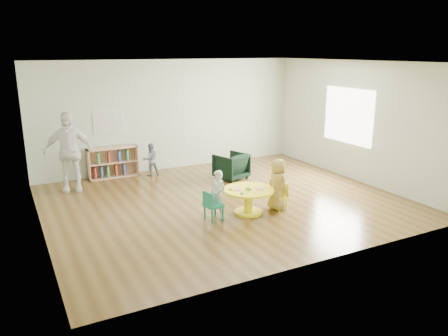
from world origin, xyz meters
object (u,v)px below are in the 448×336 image
armchair (231,166)px  activity_table (249,196)px  child_left (218,194)px  kid_chair_left (212,205)px  bookshelf (112,162)px  kid_chair_right (280,195)px  child_right (278,185)px  toddler (151,159)px  adult_caretaker (69,152)px

armchair → activity_table: bearing=52.0°
child_left → kid_chair_left: bearing=-89.9°
bookshelf → kid_chair_left: bearing=-75.8°
armchair → kid_chair_right: bearing=68.8°
armchair → child_right: size_ratio=0.68×
bookshelf → toddler: 0.93m
armchair → toddler: 2.01m
bookshelf → child_left: size_ratio=1.32×
toddler → adult_caretaker: adult_caretaker is taller
kid_chair_right → adult_caretaker: 4.66m
adult_caretaker → activity_table: bearing=-36.6°
child_left → child_right: child_right is taller
activity_table → adult_caretaker: 4.13m
bookshelf → armchair: bookshelf is taller
armchair → kid_chair_left: bearing=36.4°
kid_chair_left → child_right: child_right is taller
child_left → kid_chair_right: bearing=61.3°
kid_chair_right → bookshelf: bookshelf is taller
kid_chair_left → child_left: size_ratio=0.62×
activity_table → kid_chair_right: size_ratio=1.88×
child_right → bookshelf: bearing=22.6°
child_right → toddler: bearing=13.5°
adult_caretaker → child_left: bearing=-43.2°
toddler → adult_caretaker: 2.04m
bookshelf → armchair: bearing=-30.5°
child_left → toddler: size_ratio=1.11×
armchair → toddler: bearing=-53.7°
kid_chair_right → child_right: child_right is taller
bookshelf → armchair: size_ratio=1.73×
kid_chair_right → bookshelf: 4.43m
kid_chair_left → bookshelf: 3.79m
armchair → toddler: (-1.63, 1.18, 0.09)m
kid_chair_left → bookshelf: (-0.93, 3.67, 0.07)m
kid_chair_right → armchair: armchair is taller
bookshelf → adult_caretaker: (-1.07, -0.66, 0.52)m
activity_table → armchair: armchair is taller
child_left → toddler: bearing=160.9°
kid_chair_right → toddler: 3.76m
armchair → adult_caretaker: (-3.58, 0.82, 0.57)m
activity_table → kid_chair_left: kid_chair_left is taller
child_right → toddler: 3.74m
child_right → adult_caretaker: size_ratio=0.58×
kid_chair_right → bookshelf: bearing=15.0°
child_right → adult_caretaker: (-3.37, 3.09, 0.37)m
activity_table → child_right: (0.60, -0.09, 0.18)m
activity_table → kid_chair_right: bearing=-6.8°
child_right → toddler: child_right is taller
kid_chair_left → toddler: bearing=171.4°
bookshelf → toddler: toddler is taller
activity_table → adult_caretaker: (-2.78, 3.00, 0.55)m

